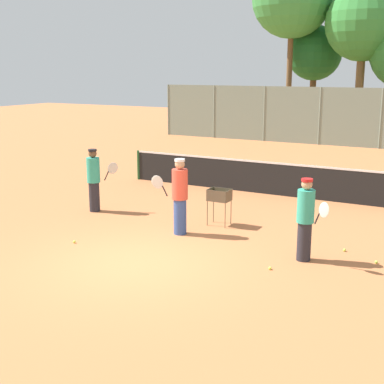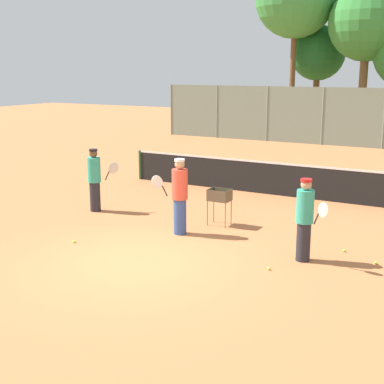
{
  "view_description": "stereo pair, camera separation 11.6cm",
  "coord_description": "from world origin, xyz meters",
  "px_view_note": "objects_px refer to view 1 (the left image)",
  "views": [
    {
      "loc": [
        6.08,
        -8.76,
        3.98
      ],
      "look_at": [
        -0.07,
        2.59,
        1.0
      ],
      "focal_mm": 50.0,
      "sensor_mm": 36.0,
      "label": 1
    },
    {
      "loc": [
        6.19,
        -8.71,
        3.98
      ],
      "look_at": [
        -0.07,
        2.59,
        1.0
      ],
      "focal_mm": 50.0,
      "sensor_mm": 36.0,
      "label": 2
    }
  ],
  "objects_px": {
    "player_red_cap": "(305,219)",
    "player_yellow_shirt": "(180,196)",
    "tennis_net": "(263,177)",
    "player_white_outfit": "(94,179)",
    "ball_cart": "(219,198)"
  },
  "relations": [
    {
      "from": "player_red_cap",
      "to": "player_yellow_shirt",
      "type": "bearing_deg",
      "value": -153.53
    },
    {
      "from": "tennis_net",
      "to": "player_red_cap",
      "type": "bearing_deg",
      "value": -60.87
    },
    {
      "from": "player_white_outfit",
      "to": "player_red_cap",
      "type": "xyz_separation_m",
      "value": [
        6.46,
        -1.09,
        -0.01
      ]
    },
    {
      "from": "player_white_outfit",
      "to": "player_yellow_shirt",
      "type": "relative_size",
      "value": 0.95
    },
    {
      "from": "tennis_net",
      "to": "player_yellow_shirt",
      "type": "xyz_separation_m",
      "value": [
        -0.21,
        -5.09,
        0.42
      ]
    },
    {
      "from": "player_white_outfit",
      "to": "player_red_cap",
      "type": "height_order",
      "value": "player_white_outfit"
    },
    {
      "from": "tennis_net",
      "to": "player_white_outfit",
      "type": "height_order",
      "value": "player_white_outfit"
    },
    {
      "from": "tennis_net",
      "to": "ball_cart",
      "type": "bearing_deg",
      "value": -85.45
    },
    {
      "from": "tennis_net",
      "to": "ball_cart",
      "type": "distance_m",
      "value": 3.96
    },
    {
      "from": "player_white_outfit",
      "to": "player_yellow_shirt",
      "type": "xyz_separation_m",
      "value": [
        3.21,
        -0.72,
        0.04
      ]
    },
    {
      "from": "ball_cart",
      "to": "player_yellow_shirt",
      "type": "bearing_deg",
      "value": -114.46
    },
    {
      "from": "player_yellow_shirt",
      "to": "ball_cart",
      "type": "relative_size",
      "value": 1.96
    },
    {
      "from": "player_white_outfit",
      "to": "player_red_cap",
      "type": "distance_m",
      "value": 6.55
    },
    {
      "from": "player_yellow_shirt",
      "to": "player_white_outfit",
      "type": "bearing_deg",
      "value": -31.85
    },
    {
      "from": "tennis_net",
      "to": "player_yellow_shirt",
      "type": "distance_m",
      "value": 5.11
    }
  ]
}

